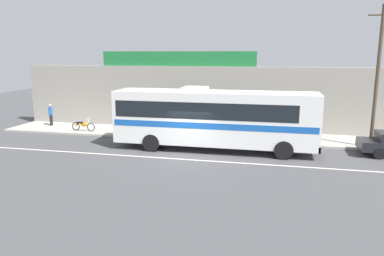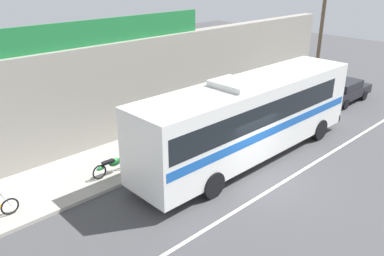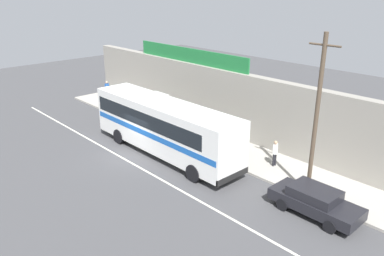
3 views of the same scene
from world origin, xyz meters
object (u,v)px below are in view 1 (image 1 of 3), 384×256
object	(u,v)px
motorcycle_green	(144,128)
pedestrian_far_left	(51,113)
pedestrian_by_curb	(315,125)
motorcycle_blue	(83,125)
intercity_bus	(213,116)
utility_pole	(377,76)

from	to	relation	value
motorcycle_green	pedestrian_far_left	bearing A→B (deg)	170.75
motorcycle_green	pedestrian_by_curb	bearing A→B (deg)	4.62
motorcycle_blue	pedestrian_by_curb	distance (m)	16.38
pedestrian_far_left	pedestrian_by_curb	bearing A→B (deg)	-1.19
intercity_bus	utility_pole	world-z (taller)	utility_pole
utility_pole	pedestrian_far_left	bearing A→B (deg)	175.52
intercity_bus	motorcycle_blue	bearing A→B (deg)	165.18
intercity_bus	motorcycle_blue	xyz separation A→B (m)	(-10.13, 2.68, -1.50)
intercity_bus	motorcycle_blue	distance (m)	10.58
utility_pole	motorcycle_blue	xyz separation A→B (m)	(-19.50, 0.47, -3.89)
pedestrian_by_curb	pedestrian_far_left	xyz separation A→B (m)	(-19.84, 0.41, 0.05)
utility_pole	pedestrian_by_curb	bearing A→B (deg)	156.24
utility_pole	motorcycle_green	distance (m)	15.25
motorcycle_green	pedestrian_by_curb	xyz separation A→B (m)	(11.58, 0.94, 0.52)
intercity_bus	motorcycle_green	size ratio (longest dim) A/B	6.14
intercity_bus	motorcycle_blue	world-z (taller)	intercity_bus
motorcycle_green	pedestrian_far_left	distance (m)	8.39
motorcycle_green	motorcycle_blue	size ratio (longest dim) A/B	1.07
motorcycle_green	utility_pole	bearing A→B (deg)	-1.77
pedestrian_by_curb	pedestrian_far_left	bearing A→B (deg)	178.81
intercity_bus	pedestrian_far_left	bearing A→B (deg)	163.58
utility_pole	motorcycle_green	world-z (taller)	utility_pole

